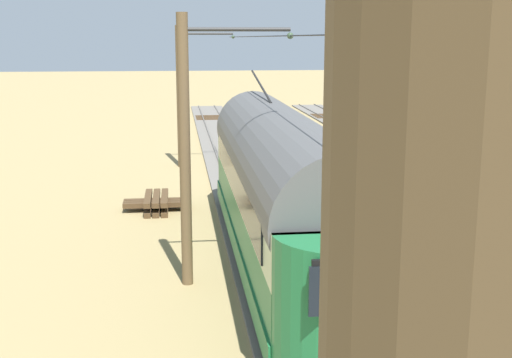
{
  "coord_description": "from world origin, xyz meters",
  "views": [
    {
      "loc": [
        7.48,
        21.39,
        6.18
      ],
      "look_at": [
        5.25,
        2.87,
        2.25
      ],
      "focal_mm": 46.92,
      "sensor_mm": 36.0,
      "label": 1
    }
  ],
  "objects_px": {
    "catenary_pole_foreground": "(181,94)",
    "spare_tie_stack": "(157,203)",
    "track_end_bumper": "(329,157)",
    "switch_stand": "(472,158)",
    "catenary_pole_mid_near": "(188,147)",
    "vintage_streetcar": "(282,186)"
  },
  "relations": [
    {
      "from": "track_end_bumper",
      "to": "switch_stand",
      "type": "bearing_deg",
      "value": 156.2
    },
    {
      "from": "switch_stand",
      "to": "track_end_bumper",
      "type": "height_order",
      "value": "switch_stand"
    },
    {
      "from": "vintage_streetcar",
      "to": "track_end_bumper",
      "type": "xyz_separation_m",
      "value": [
        -4.67,
        -14.51,
        -1.86
      ]
    },
    {
      "from": "switch_stand",
      "to": "catenary_pole_mid_near",
      "type": "bearing_deg",
      "value": 43.9
    },
    {
      "from": "switch_stand",
      "to": "vintage_streetcar",
      "type": "bearing_deg",
      "value": 47.3
    },
    {
      "from": "spare_tie_stack",
      "to": "vintage_streetcar",
      "type": "bearing_deg",
      "value": 118.64
    },
    {
      "from": "catenary_pole_foreground",
      "to": "spare_tie_stack",
      "type": "relative_size",
      "value": 2.83
    },
    {
      "from": "catenary_pole_foreground",
      "to": "track_end_bumper",
      "type": "distance_m",
      "value": 7.88
    },
    {
      "from": "catenary_pole_foreground",
      "to": "catenary_pole_mid_near",
      "type": "distance_m",
      "value": 16.11
    },
    {
      "from": "vintage_streetcar",
      "to": "switch_stand",
      "type": "distance_m",
      "value": 16.1
    },
    {
      "from": "spare_tie_stack",
      "to": "track_end_bumper",
      "type": "bearing_deg",
      "value": -136.17
    },
    {
      "from": "vintage_streetcar",
      "to": "catenary_pole_mid_near",
      "type": "xyz_separation_m",
      "value": [
        2.53,
        1.12,
        1.3
      ]
    },
    {
      "from": "switch_stand",
      "to": "spare_tie_stack",
      "type": "distance_m",
      "value": 15.37
    },
    {
      "from": "switch_stand",
      "to": "spare_tie_stack",
      "type": "relative_size",
      "value": 0.51
    },
    {
      "from": "spare_tie_stack",
      "to": "catenary_pole_foreground",
      "type": "bearing_deg",
      "value": -97.18
    },
    {
      "from": "catenary_pole_mid_near",
      "to": "catenary_pole_foreground",
      "type": "bearing_deg",
      "value": -90.0
    },
    {
      "from": "spare_tie_stack",
      "to": "catenary_pole_mid_near",
      "type": "bearing_deg",
      "value": 97.85
    },
    {
      "from": "spare_tie_stack",
      "to": "track_end_bumper",
      "type": "xyz_separation_m",
      "value": [
        -8.26,
        -7.93,
        0.13
      ]
    },
    {
      "from": "vintage_streetcar",
      "to": "switch_stand",
      "type": "bearing_deg",
      "value": -132.7
    },
    {
      "from": "catenary_pole_foreground",
      "to": "track_end_bumper",
      "type": "xyz_separation_m",
      "value": [
        -7.2,
        0.49,
        -3.16
      ]
    },
    {
      "from": "track_end_bumper",
      "to": "catenary_pole_mid_near",
      "type": "bearing_deg",
      "value": 65.25
    },
    {
      "from": "catenary_pole_mid_near",
      "to": "spare_tie_stack",
      "type": "distance_m",
      "value": 8.43
    }
  ]
}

